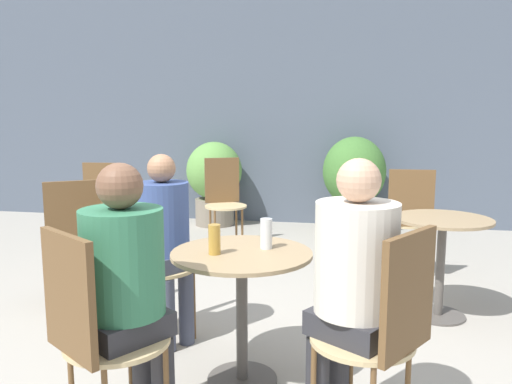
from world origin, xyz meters
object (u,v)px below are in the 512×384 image
(beer_glass_1, at_px, (214,239))
(potted_plant_1, at_px, (354,177))
(cafe_table_near, at_px, (242,282))
(bistro_chair_2, at_px, (385,322))
(cafe_table_far, at_px, (442,244))
(bistro_chair_4, at_px, (74,233))
(seated_person_0, at_px, (165,231))
(bistro_chair_6, at_px, (224,195))
(potted_plant_0, at_px, (214,178))
(bistro_chair_0, at_px, (150,248))
(bistro_chair_5, at_px, (409,213))
(seated_person_1, at_px, (127,279))
(beer_glass_0, at_px, (266,234))
(seated_person_2, at_px, (353,276))
(bistro_chair_3, at_px, (107,201))
(bistro_chair_1, at_px, (93,324))

(beer_glass_1, bearing_deg, potted_plant_1, 79.24)
(cafe_table_near, distance_m, bistro_chair_2, 0.83)
(cafe_table_far, height_order, bistro_chair_4, bistro_chair_4)
(cafe_table_near, distance_m, beer_glass_1, 0.28)
(cafe_table_far, relative_size, seated_person_0, 0.60)
(bistro_chair_6, relative_size, potted_plant_0, 0.89)
(bistro_chair_0, xyz_separation_m, bistro_chair_6, (-0.08, 2.20, 0.00))
(bistro_chair_5, xyz_separation_m, seated_person_1, (-1.41, -2.51, 0.15))
(beer_glass_0, height_order, potted_plant_1, potted_plant_1)
(bistro_chair_2, distance_m, seated_person_2, 0.22)
(bistro_chair_3, bearing_deg, beer_glass_0, 129.58)
(bistro_chair_4, distance_m, seated_person_1, 1.66)
(bistro_chair_0, relative_size, potted_plant_0, 0.89)
(bistro_chair_2, relative_size, seated_person_0, 0.82)
(beer_glass_1, bearing_deg, seated_person_1, -116.71)
(potted_plant_0, bearing_deg, beer_glass_1, -74.64)
(bistro_chair_4, distance_m, potted_plant_0, 3.01)
(cafe_table_far, distance_m, seated_person_1, 2.27)
(cafe_table_far, relative_size, bistro_chair_4, 0.74)
(cafe_table_near, height_order, bistro_chair_0, bistro_chair_0)
(bistro_chair_5, xyz_separation_m, beer_glass_0, (-0.93, -1.87, 0.21))
(seated_person_1, xyz_separation_m, potted_plant_1, (0.96, 4.27, -0.05))
(bistro_chair_5, bearing_deg, bistro_chair_0, 39.33)
(bistro_chair_6, bearing_deg, beer_glass_1, -101.93)
(bistro_chair_1, xyz_separation_m, seated_person_1, (0.09, 0.13, 0.15))
(bistro_chair_0, relative_size, beer_glass_0, 6.00)
(bistro_chair_4, bearing_deg, beer_glass_1, 113.84)
(seated_person_2, xyz_separation_m, beer_glass_0, (-0.44, 0.46, 0.06))
(seated_person_2, bearing_deg, bistro_chair_0, -90.00)
(bistro_chair_4, bearing_deg, cafe_table_near, 118.43)
(bistro_chair_3, distance_m, potted_plant_1, 2.91)
(bistro_chair_6, bearing_deg, cafe_table_far, -63.99)
(cafe_table_far, height_order, potted_plant_1, potted_plant_1)
(seated_person_0, bearing_deg, bistro_chair_5, -11.70)
(cafe_table_near, relative_size, bistro_chair_2, 0.76)
(bistro_chair_5, relative_size, beer_glass_0, 6.00)
(potted_plant_0, bearing_deg, beer_glass_0, -70.64)
(potted_plant_0, bearing_deg, cafe_table_near, -72.62)
(bistro_chair_2, height_order, seated_person_1, seated_person_1)
(seated_person_2, bearing_deg, bistro_chair_2, 90.00)
(cafe_table_far, relative_size, bistro_chair_0, 0.74)
(cafe_table_far, bearing_deg, seated_person_1, -132.91)
(seated_person_2, relative_size, beer_glass_0, 7.68)
(bistro_chair_2, distance_m, beer_glass_0, 0.82)
(bistro_chair_1, relative_size, seated_person_1, 0.79)
(bistro_chair_6, xyz_separation_m, beer_glass_1, (0.65, -2.73, 0.21))
(seated_person_2, relative_size, potted_plant_1, 1.06)
(bistro_chair_2, distance_m, bistro_chair_4, 2.40)
(cafe_table_near, distance_m, bistro_chair_0, 0.83)
(bistro_chair_0, distance_m, bistro_chair_4, 0.75)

